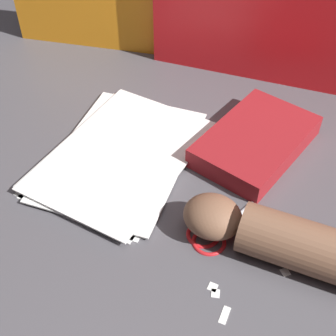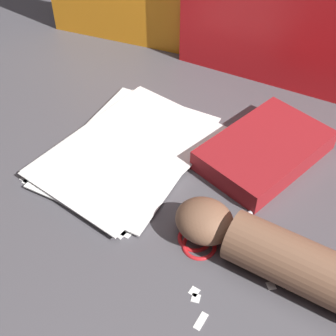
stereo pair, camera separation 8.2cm
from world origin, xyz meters
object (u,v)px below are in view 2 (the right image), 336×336
(paper_stack, at_px, (129,151))
(hand_forearm, at_px, (273,253))
(scissors, at_px, (209,236))
(book_closed, at_px, (265,150))

(paper_stack, relative_size, hand_forearm, 1.17)
(paper_stack, xyz_separation_m, scissors, (0.24, -0.09, -0.00))
(hand_forearm, bearing_deg, scissors, -179.49)
(book_closed, relative_size, hand_forearm, 0.87)
(book_closed, bearing_deg, hand_forearm, -63.16)
(paper_stack, distance_m, scissors, 0.25)
(book_closed, distance_m, scissors, 0.23)
(book_closed, xyz_separation_m, hand_forearm, (0.11, -0.23, 0.02))
(paper_stack, height_order, hand_forearm, hand_forearm)
(scissors, bearing_deg, paper_stack, 158.20)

